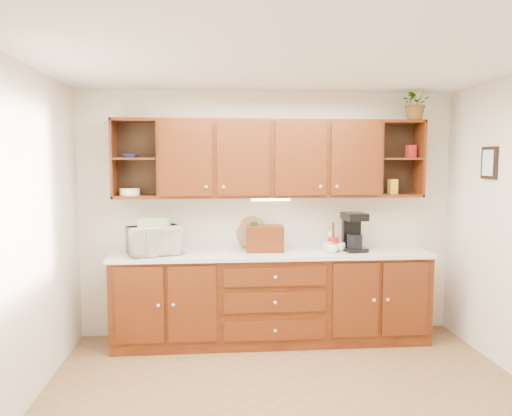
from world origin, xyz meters
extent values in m
plane|color=brown|center=(0.00, 0.00, 0.00)|extent=(4.00, 4.00, 0.00)
plane|color=white|center=(0.00, 0.00, 2.60)|extent=(4.00, 4.00, 0.00)
plane|color=beige|center=(0.00, 1.75, 1.30)|extent=(4.00, 0.00, 4.00)
plane|color=beige|center=(-2.00, 0.00, 1.30)|extent=(0.00, 3.50, 3.50)
cube|color=#371606|center=(0.00, 1.45, 0.45)|extent=(3.20, 0.60, 0.90)
cube|color=silver|center=(0.00, 1.44, 0.92)|extent=(3.24, 0.64, 0.04)
cube|color=#371606|center=(0.00, 1.58, 1.89)|extent=(2.30, 0.33, 0.80)
cube|color=black|center=(-1.38, 1.74, 1.89)|extent=(0.45, 0.02, 0.80)
cube|color=black|center=(1.38, 1.74, 1.89)|extent=(0.45, 0.02, 0.80)
cube|color=#371606|center=(-1.38, 1.58, 1.89)|extent=(0.43, 0.30, 0.02)
cube|color=#371606|center=(1.38, 1.58, 1.89)|extent=(0.43, 0.30, 0.02)
cube|color=#371606|center=(1.38, 1.58, 2.27)|extent=(0.45, 0.33, 0.03)
cube|color=white|center=(0.00, 1.53, 1.47)|extent=(0.40, 0.05, 0.02)
cube|color=black|center=(1.98, 0.90, 1.85)|extent=(0.03, 0.24, 0.30)
cylinder|color=olive|center=(-1.17, 1.34, 1.02)|extent=(0.25, 0.25, 0.15)
imported|color=beige|center=(-1.18, 1.40, 1.08)|extent=(0.59, 0.50, 0.28)
cube|color=#C9BF5E|center=(-1.18, 1.40, 1.26)|extent=(0.30, 0.24, 0.09)
cylinder|color=black|center=(-0.18, 1.48, 1.10)|extent=(0.08, 0.08, 0.31)
cylinder|color=olive|center=(-0.19, 1.69, 0.95)|extent=(0.35, 0.22, 0.34)
cube|color=#371606|center=(-0.07, 1.48, 1.07)|extent=(0.39, 0.26, 0.27)
cylinder|color=#371606|center=(0.63, 1.41, 1.09)|extent=(0.02, 0.02, 0.30)
cylinder|color=#371606|center=(0.63, 1.41, 0.95)|extent=(0.12, 0.12, 0.02)
imported|color=white|center=(0.71, 1.43, 0.98)|extent=(0.13, 0.13, 0.09)
imported|color=white|center=(0.57, 1.47, 0.98)|extent=(0.13, 0.13, 0.09)
imported|color=white|center=(0.61, 1.33, 0.98)|extent=(0.13, 0.13, 0.09)
cylinder|color=#A01917|center=(0.64, 1.43, 1.01)|extent=(0.13, 0.13, 0.14)
cylinder|color=white|center=(0.64, 1.53, 1.04)|extent=(0.10, 0.10, 0.19)
cylinder|color=gold|center=(0.59, 1.38, 0.99)|extent=(0.09, 0.09, 0.10)
cube|color=black|center=(0.85, 1.41, 0.96)|extent=(0.24, 0.29, 0.04)
cube|color=black|center=(0.85, 1.52, 1.13)|extent=(0.20, 0.08, 0.34)
cube|color=black|center=(0.85, 1.41, 1.30)|extent=(0.24, 0.29, 0.07)
cylinder|color=black|center=(0.85, 1.39, 1.05)|extent=(0.17, 0.17, 0.15)
imported|color=navy|center=(-1.42, 1.58, 1.92)|extent=(0.17, 0.17, 0.04)
cylinder|color=white|center=(-1.44, 1.58, 1.56)|extent=(0.23, 0.23, 0.07)
cube|color=gold|center=(1.30, 1.56, 1.60)|extent=(0.10, 0.08, 0.15)
cube|color=#A01917|center=(1.49, 1.57, 1.97)|extent=(0.10, 0.09, 0.13)
imported|color=#999999|center=(1.51, 1.53, 2.47)|extent=(0.37, 0.34, 0.36)
camera|label=1|loc=(-0.59, -3.56, 1.86)|focal=35.00mm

